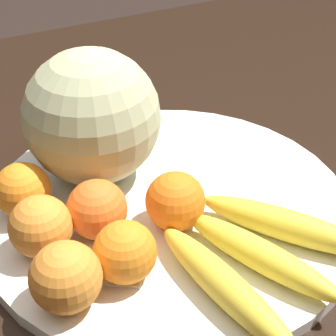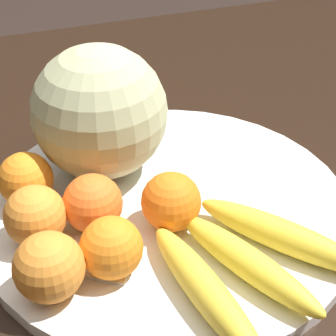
{
  "view_description": "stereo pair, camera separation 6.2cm",
  "coord_description": "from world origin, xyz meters",
  "px_view_note": "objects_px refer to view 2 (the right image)",
  "views": [
    {
      "loc": [
        -0.19,
        -0.48,
        1.16
      ],
      "look_at": [
        0.04,
        -0.03,
        0.79
      ],
      "focal_mm": 60.0,
      "sensor_mm": 36.0,
      "label": 1
    },
    {
      "loc": [
        -0.13,
        -0.51,
        1.16
      ],
      "look_at": [
        0.04,
        -0.03,
        0.79
      ],
      "focal_mm": 60.0,
      "sensor_mm": 36.0,
      "label": 2
    }
  ],
  "objects_px": {
    "orange_front_right": "(171,202)",
    "orange_back_left": "(49,267)",
    "orange_back_right": "(93,203)",
    "produce_tag": "(85,263)",
    "melon": "(99,112)",
    "kitchen_table": "(129,248)",
    "orange_front_left": "(26,179)",
    "fruit_bowl": "(168,207)",
    "banana_bunch": "(245,260)",
    "orange_top_small": "(35,216)",
    "orange_mid_center": "(111,248)"
  },
  "relations": [
    {
      "from": "orange_front_right",
      "to": "orange_back_left",
      "type": "relative_size",
      "value": 0.96
    },
    {
      "from": "orange_back_right",
      "to": "produce_tag",
      "type": "bearing_deg",
      "value": -114.04
    },
    {
      "from": "orange_front_right",
      "to": "melon",
      "type": "bearing_deg",
      "value": 108.58
    },
    {
      "from": "kitchen_table",
      "to": "orange_front_right",
      "type": "bearing_deg",
      "value": -65.92
    },
    {
      "from": "kitchen_table",
      "to": "orange_back_left",
      "type": "height_order",
      "value": "orange_back_left"
    },
    {
      "from": "orange_front_right",
      "to": "produce_tag",
      "type": "relative_size",
      "value": 0.65
    },
    {
      "from": "orange_back_left",
      "to": "orange_back_right",
      "type": "xyz_separation_m",
      "value": [
        0.06,
        0.08,
        -0.0
      ]
    },
    {
      "from": "kitchen_table",
      "to": "orange_front_left",
      "type": "relative_size",
      "value": 26.41
    },
    {
      "from": "melon",
      "to": "fruit_bowl",
      "type": "bearing_deg",
      "value": -60.13
    },
    {
      "from": "banana_bunch",
      "to": "orange_back_right",
      "type": "height_order",
      "value": "orange_back_right"
    },
    {
      "from": "kitchen_table",
      "to": "fruit_bowl",
      "type": "relative_size",
      "value": 3.88
    },
    {
      "from": "melon",
      "to": "kitchen_table",
      "type": "bearing_deg",
      "value": -78.58
    },
    {
      "from": "orange_back_right",
      "to": "orange_top_small",
      "type": "height_order",
      "value": "same"
    },
    {
      "from": "fruit_bowl",
      "to": "orange_back_left",
      "type": "relative_size",
      "value": 6.28
    },
    {
      "from": "orange_top_small",
      "to": "orange_back_left",
      "type": "bearing_deg",
      "value": -89.56
    },
    {
      "from": "produce_tag",
      "to": "banana_bunch",
      "type": "bearing_deg",
      "value": 9.66
    },
    {
      "from": "orange_top_small",
      "to": "orange_front_right",
      "type": "bearing_deg",
      "value": -10.2
    },
    {
      "from": "orange_back_left",
      "to": "produce_tag",
      "type": "bearing_deg",
      "value": 35.27
    },
    {
      "from": "melon",
      "to": "orange_front_right",
      "type": "distance_m",
      "value": 0.14
    },
    {
      "from": "fruit_bowl",
      "to": "orange_mid_center",
      "type": "relative_size",
      "value": 6.78
    },
    {
      "from": "banana_bunch",
      "to": "orange_front_right",
      "type": "relative_size",
      "value": 3.49
    },
    {
      "from": "fruit_bowl",
      "to": "orange_back_right",
      "type": "bearing_deg",
      "value": -173.03
    },
    {
      "from": "orange_front_left",
      "to": "orange_back_left",
      "type": "bearing_deg",
      "value": -89.58
    },
    {
      "from": "orange_front_right",
      "to": "produce_tag",
      "type": "xyz_separation_m",
      "value": [
        -0.1,
        -0.03,
        -0.03
      ]
    },
    {
      "from": "banana_bunch",
      "to": "produce_tag",
      "type": "distance_m",
      "value": 0.16
    },
    {
      "from": "banana_bunch",
      "to": "orange_top_small",
      "type": "distance_m",
      "value": 0.22
    },
    {
      "from": "orange_back_right",
      "to": "orange_back_left",
      "type": "bearing_deg",
      "value": -127.35
    },
    {
      "from": "kitchen_table",
      "to": "orange_back_left",
      "type": "relative_size",
      "value": 24.38
    },
    {
      "from": "fruit_bowl",
      "to": "orange_front_left",
      "type": "xyz_separation_m",
      "value": [
        -0.15,
        0.06,
        0.04
      ]
    },
    {
      "from": "kitchen_table",
      "to": "orange_mid_center",
      "type": "height_order",
      "value": "orange_mid_center"
    },
    {
      "from": "fruit_bowl",
      "to": "orange_back_left",
      "type": "xyz_separation_m",
      "value": [
        -0.15,
        -0.09,
        0.04
      ]
    },
    {
      "from": "melon",
      "to": "orange_back_right",
      "type": "bearing_deg",
      "value": -109.61
    },
    {
      "from": "orange_back_right",
      "to": "produce_tag",
      "type": "xyz_separation_m",
      "value": [
        -0.02,
        -0.05,
        -0.03
      ]
    },
    {
      "from": "melon",
      "to": "orange_front_left",
      "type": "xyz_separation_m",
      "value": [
        -0.1,
        -0.03,
        -0.05
      ]
    },
    {
      "from": "fruit_bowl",
      "to": "orange_back_left",
      "type": "bearing_deg",
      "value": -148.98
    },
    {
      "from": "banana_bunch",
      "to": "orange_mid_center",
      "type": "distance_m",
      "value": 0.13
    },
    {
      "from": "fruit_bowl",
      "to": "melon",
      "type": "height_order",
      "value": "melon"
    },
    {
      "from": "melon",
      "to": "orange_back_right",
      "type": "relative_size",
      "value": 2.49
    },
    {
      "from": "orange_mid_center",
      "to": "orange_back_right",
      "type": "distance_m",
      "value": 0.07
    },
    {
      "from": "orange_front_right",
      "to": "orange_back_left",
      "type": "xyz_separation_m",
      "value": [
        -0.14,
        -0.05,
        0.0
      ]
    },
    {
      "from": "orange_back_left",
      "to": "orange_top_small",
      "type": "height_order",
      "value": "orange_back_left"
    },
    {
      "from": "produce_tag",
      "to": "orange_back_right",
      "type": "bearing_deg",
      "value": 99.42
    },
    {
      "from": "kitchen_table",
      "to": "orange_front_right",
      "type": "height_order",
      "value": "orange_front_right"
    },
    {
      "from": "orange_mid_center",
      "to": "kitchen_table",
      "type": "bearing_deg",
      "value": 67.95
    },
    {
      "from": "orange_mid_center",
      "to": "orange_top_small",
      "type": "distance_m",
      "value": 0.09
    },
    {
      "from": "kitchen_table",
      "to": "orange_front_right",
      "type": "xyz_separation_m",
      "value": [
        0.03,
        -0.07,
        0.12
      ]
    },
    {
      "from": "orange_mid_center",
      "to": "orange_back_right",
      "type": "bearing_deg",
      "value": 91.11
    },
    {
      "from": "kitchen_table",
      "to": "orange_mid_center",
      "type": "xyz_separation_m",
      "value": [
        -0.05,
        -0.12,
        0.12
      ]
    },
    {
      "from": "orange_mid_center",
      "to": "produce_tag",
      "type": "relative_size",
      "value": 0.63
    },
    {
      "from": "banana_bunch",
      "to": "orange_top_small",
      "type": "bearing_deg",
      "value": -145.37
    }
  ]
}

